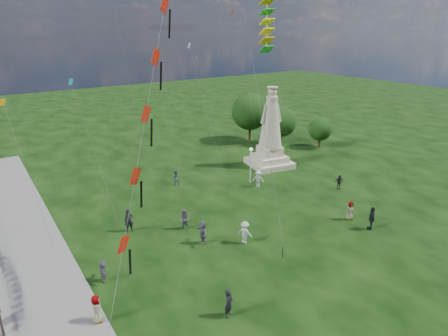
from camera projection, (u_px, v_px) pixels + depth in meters
ground at (444, 148)px, 50.89m from camera, size 106.50×160.00×0.60m
waterfront at (19, 298)px, 22.38m from camera, size 200.00×200.00×1.51m
statue at (270, 137)px, 42.42m from camera, size 5.24×5.24×9.09m
lamppost at (251, 158)px, 37.83m from camera, size 0.35×0.35×3.81m
tree_row at (267, 117)px, 51.07m from camera, size 9.79×11.94×6.72m
person_0 at (229, 303)px, 20.56m from camera, size 0.76×0.67×1.74m
person_1 at (185, 220)px, 29.50m from camera, size 0.84×0.99×1.75m
person_2 at (245, 232)px, 27.69m from camera, size 1.06×1.27×1.75m
person_3 at (371, 218)px, 29.53m from camera, size 1.27×1.15×1.95m
person_4 at (350, 211)px, 31.09m from camera, size 0.87×0.64×1.62m
person_5 at (103, 271)px, 23.51m from camera, size 0.91×1.48×1.48m
person_6 at (129, 221)px, 29.20m from camera, size 0.82×0.69×1.91m
person_7 at (176, 178)px, 37.99m from camera, size 0.89×0.76×1.57m
person_8 at (258, 179)px, 37.54m from camera, size 1.18×1.16×1.69m
person_9 at (339, 182)px, 37.00m from camera, size 0.98×0.75×1.49m
person_10 at (97, 310)px, 20.11m from camera, size 0.67×0.90×1.66m
person_11 at (203, 232)px, 27.60m from camera, size 0.93×1.76×1.81m
red_kite_train at (151, 94)px, 18.71m from camera, size 9.53×9.35×19.30m
small_kites at (170, 40)px, 37.73m from camera, size 30.28×16.66×30.27m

